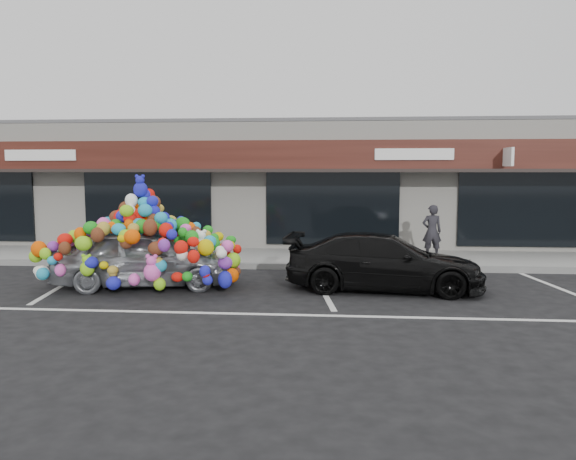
{
  "coord_description": "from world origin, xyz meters",
  "views": [
    {
      "loc": [
        3.12,
        -12.35,
        2.63
      ],
      "look_at": [
        1.94,
        1.4,
        1.18
      ],
      "focal_mm": 35.0,
      "sensor_mm": 36.0,
      "label": 1
    }
  ],
  "objects": [
    {
      "name": "shop_building",
      "position": [
        0.0,
        8.44,
        2.16
      ],
      "size": [
        24.0,
        7.2,
        4.31
      ],
      "color": "white",
      "rests_on": "ground"
    },
    {
      "name": "lane_line",
      "position": [
        2.0,
        -2.3,
        0.0
      ],
      "size": [
        14.0,
        0.12,
        0.01
      ],
      "primitive_type": "cube",
      "color": "silver",
      "rests_on": "ground"
    },
    {
      "name": "ground",
      "position": [
        0.0,
        0.0,
        0.0
      ],
      "size": [
        90.0,
        90.0,
        0.0
      ],
      "primitive_type": "plane",
      "color": "black",
      "rests_on": "ground"
    },
    {
      "name": "kerb",
      "position": [
        0.0,
        2.5,
        0.07
      ],
      "size": [
        26.0,
        0.18,
        0.16
      ],
      "primitive_type": "cube",
      "color": "slate",
      "rests_on": "ground"
    },
    {
      "name": "black_sedan",
      "position": [
        4.19,
        0.06,
        0.63
      ],
      "size": [
        2.11,
        4.46,
        1.26
      ],
      "primitive_type": "imported",
      "rotation": [
        0.0,
        0.0,
        1.49
      ],
      "color": "black",
      "rests_on": "ground"
    },
    {
      "name": "toy_car",
      "position": [
        -1.23,
        -0.07,
        0.84
      ],
      "size": [
        2.91,
        4.53,
        2.49
      ],
      "rotation": [
        0.0,
        0.0,
        1.74
      ],
      "color": "#ACB0B7",
      "rests_on": "ground"
    },
    {
      "name": "sidewalk",
      "position": [
        0.0,
        4.0,
        0.07
      ],
      "size": [
        26.0,
        3.0,
        0.15
      ],
      "primitive_type": "cube",
      "color": "gray",
      "rests_on": "ground"
    },
    {
      "name": "parking_stripe_mid",
      "position": [
        2.8,
        0.2,
        0.0
      ],
      "size": [
        0.73,
        4.37,
        0.01
      ],
      "primitive_type": "cube",
      "rotation": [
        0.0,
        0.0,
        0.14
      ],
      "color": "silver",
      "rests_on": "ground"
    },
    {
      "name": "parking_stripe_right",
      "position": [
        8.2,
        0.2,
        0.0
      ],
      "size": [
        0.73,
        4.37,
        0.01
      ],
      "primitive_type": "cube",
      "rotation": [
        0.0,
        0.0,
        0.14
      ],
      "color": "silver",
      "rests_on": "ground"
    },
    {
      "name": "pedestrian_a",
      "position": [
        5.86,
        3.9,
        0.91
      ],
      "size": [
        0.58,
        0.41,
        1.53
      ],
      "primitive_type": "imported",
      "rotation": [
        0.0,
        0.0,
        3.22
      ],
      "color": "#232227",
      "rests_on": "sidewalk"
    },
    {
      "name": "parking_stripe_left",
      "position": [
        -3.2,
        0.2,
        0.0
      ],
      "size": [
        0.73,
        4.37,
        0.01
      ],
      "primitive_type": "cube",
      "rotation": [
        0.0,
        0.0,
        0.14
      ],
      "color": "silver",
      "rests_on": "ground"
    }
  ]
}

